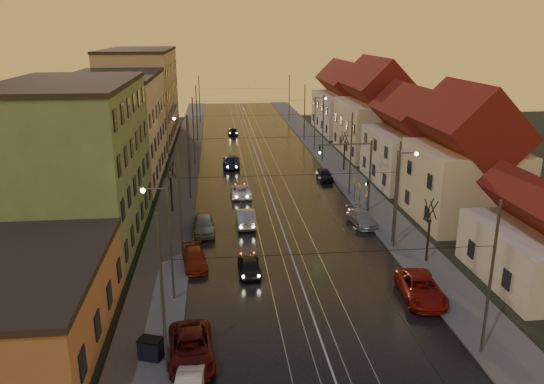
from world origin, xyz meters
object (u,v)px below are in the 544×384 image
object	(u,v)px
street_lamp_0	(165,232)
parked_left_1	(191,348)
parked_right_1	(362,218)
driving_car_4	(233,131)
driving_car_3	(231,161)
parked_right_0	(421,288)
dumpster	(151,349)
street_lamp_2	(186,143)
driving_car_1	(246,217)
parked_right_2	(324,175)
driving_car_0	(249,265)
parked_left_2	(195,259)
street_lamp_1	(399,188)
street_lamp_3	(317,118)
driving_car_2	(241,191)
parked_left_3	(204,224)
traffic_light_mast	(360,167)

from	to	relation	value
street_lamp_0	parked_left_1	xyz separation A→B (m)	(1.71, -6.87, -4.16)
parked_right_1	driving_car_4	bearing A→B (deg)	96.68
driving_car_3	parked_left_1	size ratio (longest dim) A/B	1.03
parked_right_0	dumpster	xyz separation A→B (m)	(-17.17, -5.14, -0.05)
street_lamp_2	driving_car_3	world-z (taller)	street_lamp_2
parked_right_1	street_lamp_2	bearing A→B (deg)	130.99
driving_car_1	parked_right_0	distance (m)	18.62
parked_left_1	dumpster	xyz separation A→B (m)	(-2.18, 0.20, -0.03)
parked_right_2	driving_car_3	bearing A→B (deg)	145.18
driving_car_0	dumpster	distance (m)	11.90
parked_left_2	street_lamp_1	bearing A→B (deg)	2.56
driving_car_4	parked_right_1	xyz separation A→B (m)	(10.26, -44.93, 0.02)
street_lamp_0	parked_right_1	world-z (taller)	street_lamp_0
street_lamp_3	parked_left_2	bearing A→B (deg)	-113.30
driving_car_2	driving_car_3	size ratio (longest dim) A/B	0.86
street_lamp_3	parked_right_0	bearing A→B (deg)	-91.89
parked_left_3	traffic_light_mast	bearing A→B (deg)	11.69
street_lamp_1	parked_right_0	size ratio (longest dim) A/B	1.48
driving_car_1	parked_left_3	xyz separation A→B (m)	(-3.81, -1.49, -0.00)
driving_car_1	parked_right_2	bearing A→B (deg)	-125.89
driving_car_0	street_lamp_0	bearing A→B (deg)	32.81
driving_car_3	street_lamp_0	bearing A→B (deg)	83.35
traffic_light_mast	parked_left_1	size ratio (longest dim) A/B	1.38
driving_car_0	parked_left_3	distance (m)	9.22
driving_car_2	parked_left_3	xyz separation A→B (m)	(-3.81, -10.36, 0.13)
street_lamp_3	dumpster	bearing A→B (deg)	-110.23
street_lamp_3	parked_left_1	bearing A→B (deg)	-107.97
driving_car_2	driving_car_4	world-z (taller)	driving_car_2
parked_right_1	driving_car_0	bearing A→B (deg)	-146.74
driving_car_4	dumpster	distance (m)	64.61
driving_car_0	parked_left_1	xyz separation A→B (m)	(-3.84, -10.46, 0.05)
street_lamp_0	parked_left_2	size ratio (longest dim) A/B	1.88
street_lamp_3	driving_car_0	world-z (taller)	street_lamp_3
traffic_light_mast	driving_car_2	bearing A→B (deg)	149.85
traffic_light_mast	parked_right_0	world-z (taller)	traffic_light_mast
driving_car_2	parked_left_3	world-z (taller)	parked_left_3
parked_left_1	parked_right_2	bearing A→B (deg)	62.98
parked_left_1	dumpster	size ratio (longest dim) A/B	4.36
driving_car_0	street_lamp_3	bearing A→B (deg)	-107.52
street_lamp_1	driving_car_4	size ratio (longest dim) A/B	2.14
street_lamp_2	driving_car_2	bearing A→B (deg)	-42.98
parked_right_1	driving_car_2	bearing A→B (deg)	131.08
driving_car_2	parked_left_1	size ratio (longest dim) A/B	0.89
street_lamp_0	street_lamp_1	xyz separation A→B (m)	(18.21, 8.00, 0.00)
street_lamp_0	driving_car_2	bearing A→B (deg)	75.30
parked_left_1	driving_car_0	bearing A→B (deg)	65.40
driving_car_3	parked_right_1	bearing A→B (deg)	118.17
driving_car_3	street_lamp_1	bearing A→B (deg)	117.06
driving_car_3	parked_right_2	distance (m)	13.25
driving_car_1	traffic_light_mast	bearing A→B (deg)	-168.17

